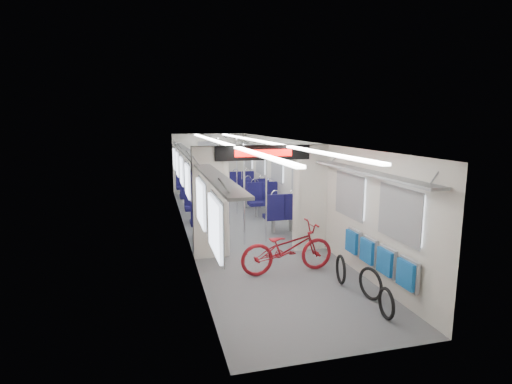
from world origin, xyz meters
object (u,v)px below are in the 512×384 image
at_px(stanchion_far_right, 237,177).
at_px(bike_hoop_b, 370,285).
at_px(bicycle, 287,248).
at_px(stanchion_near_right, 266,193).
at_px(seat_bay_near_left, 205,209).
at_px(stanchion_far_left, 219,176).
at_px(flip_bench, 377,256).
at_px(seat_bay_near_right, 272,204).
at_px(seat_bay_far_left, 192,187).
at_px(stanchion_near_left, 244,195).
at_px(bike_hoop_a, 386,305).
at_px(bike_hoop_c, 341,271).
at_px(seat_bay_far_right, 248,188).

bearing_deg(stanchion_far_right, bike_hoop_b, -82.61).
bearing_deg(bicycle, stanchion_near_right, -7.18).
bearing_deg(seat_bay_near_left, stanchion_far_right, 52.39).
distance_m(bicycle, stanchion_far_left, 5.26).
height_order(bicycle, flip_bench, bicycle).
distance_m(bicycle, seat_bay_near_left, 3.57).
bearing_deg(seat_bay_near_right, seat_bay_far_left, 118.84).
xyz_separation_m(seat_bay_near_right, stanchion_far_left, (-1.20, 1.66, 0.60)).
xyz_separation_m(stanchion_near_left, stanchion_far_right, (0.47, 3.05, 0.00)).
relative_size(bike_hoop_a, stanchion_far_left, 0.20).
xyz_separation_m(bike_hoop_c, stanchion_near_right, (-0.58, 2.70, 0.92)).
xyz_separation_m(seat_bay_near_right, seat_bay_far_left, (-1.87, 3.40, 0.01)).
height_order(bicycle, stanchion_near_right, stanchion_near_right).
height_order(bike_hoop_b, seat_bay_far_right, seat_bay_far_right).
distance_m(stanchion_near_right, stanchion_far_right, 2.95).
bearing_deg(seat_bay_far_right, stanchion_far_right, -114.74).
xyz_separation_m(seat_bay_far_right, stanchion_near_left, (-1.17, -4.58, 0.61)).
relative_size(flip_bench, bike_hoop_a, 4.43).
xyz_separation_m(bike_hoop_c, stanchion_far_right, (-0.66, 5.64, 0.92)).
relative_size(flip_bench, stanchion_far_left, 0.90).
xyz_separation_m(bicycle, seat_bay_near_left, (-1.09, 3.40, 0.07)).
bearing_deg(stanchion_far_right, bike_hoop_c, -83.37).
bearing_deg(stanchion_far_right, stanchion_near_right, -88.48).
height_order(bike_hoop_b, stanchion_near_right, stanchion_near_right).
bearing_deg(flip_bench, stanchion_far_right, 100.60).
bearing_deg(bike_hoop_c, stanchion_near_left, 113.41).
height_order(seat_bay_near_right, seat_bay_far_left, seat_bay_far_left).
bearing_deg(stanchion_near_left, stanchion_far_left, 90.53).
bearing_deg(flip_bench, stanchion_far_left, 104.45).
distance_m(bicycle, flip_bench, 1.63).
xyz_separation_m(bike_hoop_a, seat_bay_far_left, (-1.88, 8.99, 0.36)).
bearing_deg(bike_hoop_c, seat_bay_far_left, 103.35).
bearing_deg(stanchion_near_right, stanchion_near_left, -168.76).
distance_m(bicycle, stanchion_near_right, 2.08).
xyz_separation_m(bicycle, stanchion_far_right, (0.07, 4.91, 0.68)).
relative_size(bike_hoop_a, seat_bay_near_left, 0.23).
height_order(stanchion_near_left, stanchion_far_left, same).
bearing_deg(stanchion_far_right, flip_bench, -79.40).
distance_m(flip_bench, bike_hoop_a, 1.10).
xyz_separation_m(bike_hoop_a, stanchion_far_right, (-0.71, 6.96, 0.94)).
bearing_deg(flip_bench, stanchion_near_left, 118.29).
height_order(seat_bay_far_left, stanchion_near_left, stanchion_near_left).
relative_size(bike_hoop_b, seat_bay_far_right, 0.26).
bearing_deg(stanchion_far_left, stanchion_far_right, -30.02).
distance_m(flip_bench, bike_hoop_c, 0.69).
distance_m(bicycle, seat_bay_near_right, 3.62).
height_order(seat_bay_far_left, seat_bay_far_right, seat_bay_far_left).
xyz_separation_m(bike_hoop_a, seat_bay_far_right, (-0.01, 8.49, 0.33)).
bearing_deg(stanchion_near_left, stanchion_near_right, 11.24).
bearing_deg(bike_hoop_a, bike_hoop_b, 80.14).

